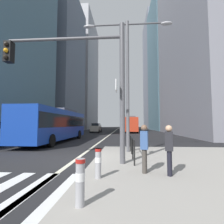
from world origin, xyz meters
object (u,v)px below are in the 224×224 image
at_px(car_oncoming_mid, 96,128).
at_px(city_bus_red_distant, 124,124).
at_px(city_bus_red_receding, 130,124).
at_px(car_receding_far, 125,126).
at_px(car_receding_near, 124,126).
at_px(bollard_front, 80,180).
at_px(city_bus_blue_oncoming, 57,123).
at_px(bollard_left, 98,162).
at_px(street_lamp_post, 127,66).
at_px(traffic_signal_gantry, 81,71).
at_px(pedestrian_waiting, 144,146).
at_px(car_oncoming_far, 97,127).
at_px(pedestrian_walking, 169,147).

bearing_deg(car_oncoming_mid, city_bus_red_distant, 72.94).
height_order(city_bus_red_receding, city_bus_red_distant, same).
height_order(city_bus_red_distant, car_receding_far, city_bus_red_distant).
bearing_deg(car_receding_near, bollard_front, -90.81).
distance_m(city_bus_blue_oncoming, city_bus_red_distant, 39.33).
bearing_deg(bollard_left, street_lamp_post, 78.49).
relative_size(car_receding_near, car_receding_far, 1.07).
xyz_separation_m(car_oncoming_mid, car_receding_far, (6.52, 32.16, -0.00)).
bearing_deg(bollard_front, car_oncoming_mid, 99.07).
bearing_deg(city_bus_blue_oncoming, car_receding_far, 81.95).
bearing_deg(city_bus_red_distant, city_bus_blue_oncoming, -99.91).
bearing_deg(city_bus_blue_oncoming, traffic_signal_gantry, -62.62).
bearing_deg(street_lamp_post, bollard_front, -99.33).
bearing_deg(pedestrian_waiting, bollard_left, -155.06).
bearing_deg(bollard_left, car_oncoming_far, 99.12).
xyz_separation_m(city_bus_red_distant, traffic_signal_gantry, (-1.86, -48.22, 2.24)).
bearing_deg(bollard_front, city_bus_red_receding, 86.25).
relative_size(car_oncoming_mid, pedestrian_walking, 2.87).
height_order(car_receding_far, traffic_signal_gantry, traffic_signal_gantry).
bearing_deg(car_oncoming_mid, car_receding_far, 78.54).
xyz_separation_m(car_oncoming_mid, car_oncoming_far, (-1.90, 13.98, -0.00)).
xyz_separation_m(city_bus_red_distant, pedestrian_walking, (1.42, -49.71, -0.82)).
relative_size(car_oncoming_far, street_lamp_post, 0.52).
height_order(city_bus_blue_oncoming, traffic_signal_gantry, traffic_signal_gantry).
relative_size(car_oncoming_far, pedestrian_waiting, 2.62).
height_order(car_oncoming_far, pedestrian_walking, car_oncoming_far).
height_order(city_bus_blue_oncoming, city_bus_red_distant, same).
height_order(city_bus_red_receding, car_oncoming_far, city_bus_red_receding).
height_order(car_oncoming_mid, car_receding_near, same).
bearing_deg(city_bus_blue_oncoming, bollard_left, -62.40).
bearing_deg(bollard_front, pedestrian_waiting, 57.30).
xyz_separation_m(city_bus_red_distant, car_oncoming_far, (-7.94, -5.71, -0.85)).
distance_m(street_lamp_post, bollard_left, 6.86).
distance_m(car_oncoming_mid, car_receding_far, 32.81).
height_order(car_oncoming_mid, pedestrian_walking, car_oncoming_mid).
bearing_deg(pedestrian_walking, bollard_left, -168.71).
relative_size(city_bus_blue_oncoming, car_oncoming_mid, 2.68).
bearing_deg(car_receding_far, car_oncoming_far, -114.84).
height_order(car_oncoming_far, bollard_front, car_oncoming_far).
bearing_deg(car_oncoming_mid, car_receding_near, 78.27).
distance_m(car_oncoming_mid, car_oncoming_far, 14.11).
bearing_deg(car_receding_near, pedestrian_walking, -88.59).
xyz_separation_m(car_oncoming_mid, traffic_signal_gantry, (4.18, -28.54, 3.08)).
bearing_deg(car_receding_near, car_receding_far, 81.03).
relative_size(traffic_signal_gantry, pedestrian_waiting, 3.77).
relative_size(bollard_front, pedestrian_walking, 0.58).
bearing_deg(traffic_signal_gantry, car_oncoming_mid, 98.33).
relative_size(car_oncoming_far, bollard_left, 4.78).
bearing_deg(car_receding_far, street_lamp_post, -90.27).
xyz_separation_m(car_oncoming_far, traffic_signal_gantry, (6.08, -42.52, 3.08)).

